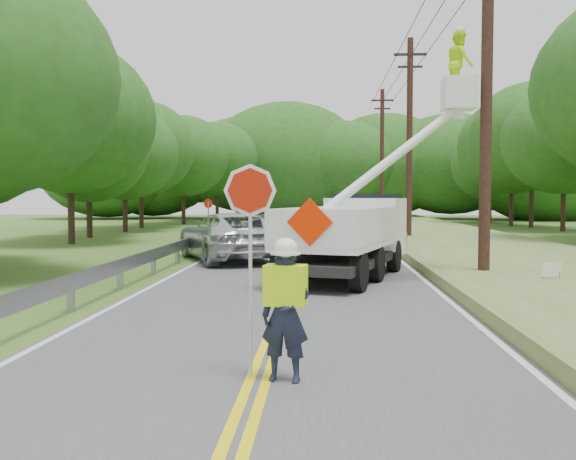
{
  "coord_description": "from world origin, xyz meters",
  "views": [
    {
      "loc": [
        0.79,
        -8.03,
        2.24
      ],
      "look_at": [
        0.0,
        6.0,
        1.5
      ],
      "focal_mm": 39.92,
      "sensor_mm": 36.0,
      "label": 1
    }
  ],
  "objects": [
    {
      "name": "tall_grass_verge",
      "position": [
        7.1,
        14.0,
        0.15
      ],
      "size": [
        7.0,
        96.0,
        0.3
      ],
      "primitive_type": "cube",
      "color": "#5D6B31",
      "rests_on": "ground"
    },
    {
      "name": "stop_sign_permanent",
      "position": [
        -4.6,
        21.56,
        1.38
      ],
      "size": [
        0.4,
        0.26,
        2.13
      ],
      "color": "gray",
      "rests_on": "ground"
    },
    {
      "name": "yard_sign",
      "position": [
        6.17,
        7.31,
        0.49
      ],
      "size": [
        0.47,
        0.09,
        0.69
      ],
      "color": "white",
      "rests_on": "ground"
    },
    {
      "name": "utility_poles",
      "position": [
        5.0,
        17.02,
        5.27
      ],
      "size": [
        1.6,
        43.3,
        10.0
      ],
      "color": "black",
      "rests_on": "ground"
    },
    {
      "name": "suv_darkgrey",
      "position": [
        -1.93,
        22.85,
        0.81
      ],
      "size": [
        2.86,
        5.67,
        1.58
      ],
      "primitive_type": "imported",
      "rotation": [
        0.0,
        0.0,
        3.26
      ],
      "color": "#333539",
      "rests_on": "road"
    },
    {
      "name": "guardrail",
      "position": [
        -4.02,
        14.91,
        0.55
      ],
      "size": [
        0.18,
        48.0,
        0.77
      ],
      "color": "gray",
      "rests_on": "ground"
    },
    {
      "name": "bucket_truck",
      "position": [
        1.88,
        10.2,
        1.5
      ],
      "size": [
        5.3,
        6.92,
        6.5
      ],
      "color": "black",
      "rests_on": "road"
    },
    {
      "name": "suv_silver",
      "position": [
        -2.47,
        14.1,
        0.85
      ],
      "size": [
        4.88,
        6.57,
        1.66
      ],
      "primitive_type": "imported",
      "rotation": [
        0.0,
        0.0,
        3.55
      ],
      "color": "silver",
      "rests_on": "road"
    },
    {
      "name": "treeline_horizon",
      "position": [
        1.02,
        56.14,
        5.5
      ],
      "size": [
        58.27,
        15.18,
        12.37
      ],
      "color": "#284C19",
      "rests_on": "ground"
    },
    {
      "name": "flagger",
      "position": [
        0.32,
        -0.46,
        0.95
      ],
      "size": [
        1.07,
        0.47,
        2.61
      ],
      "color": "#191E33",
      "rests_on": "road"
    },
    {
      "name": "treeline_left",
      "position": [
        -10.64,
        27.7,
        5.36
      ],
      "size": [
        11.24,
        55.48,
        9.4
      ],
      "color": "#332319",
      "rests_on": "ground"
    },
    {
      "name": "ground",
      "position": [
        0.0,
        0.0,
        0.0
      ],
      "size": [
        140.0,
        140.0,
        0.0
      ],
      "primitive_type": "plane",
      "color": "#32571C",
      "rests_on": "ground"
    },
    {
      "name": "road",
      "position": [
        0.0,
        14.0,
        0.01
      ],
      "size": [
        7.2,
        96.0,
        0.03
      ],
      "color": "#49484A",
      "rests_on": "ground"
    }
  ]
}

